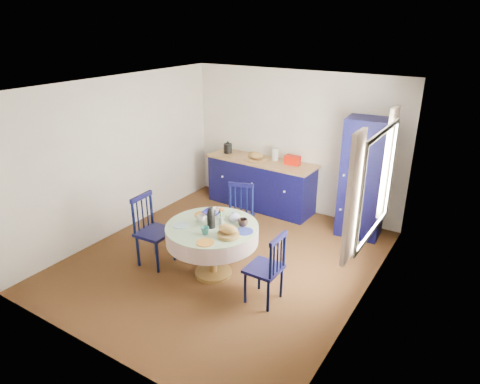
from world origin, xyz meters
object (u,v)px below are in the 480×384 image
(dining_table, at_px, (213,234))
(cobalt_bowl, at_px, (212,213))
(mug_b, at_px, (205,231))
(mug_d, at_px, (216,211))
(mug_c, at_px, (243,223))
(pantry_cabinet, at_px, (364,179))
(mug_a, at_px, (201,218))
(chair_far, at_px, (239,215))
(chair_right, at_px, (267,268))
(kitchen_counter, at_px, (261,183))
(chair_left, at_px, (152,230))

(dining_table, relative_size, cobalt_bowl, 4.95)
(mug_b, xyz_separation_m, mug_d, (-0.23, 0.56, -0.00))
(mug_c, height_order, mug_d, mug_c)
(pantry_cabinet, distance_m, mug_d, 2.43)
(mug_c, xyz_separation_m, cobalt_bowl, (-0.55, 0.07, -0.02))
(mug_a, xyz_separation_m, mug_b, (0.26, -0.26, 0.00))
(mug_c, bearing_deg, chair_far, 125.99)
(dining_table, bearing_deg, mug_d, 118.72)
(chair_far, xyz_separation_m, mug_a, (-0.04, -0.89, 0.30))
(chair_right, xyz_separation_m, mug_c, (-0.56, 0.34, 0.32))
(kitchen_counter, relative_size, pantry_cabinet, 1.08)
(kitchen_counter, distance_m, mug_d, 2.10)
(pantry_cabinet, bearing_deg, chair_left, -136.49)
(kitchen_counter, height_order, chair_left, kitchen_counter)
(mug_a, height_order, mug_b, mug_b)
(chair_far, bearing_deg, cobalt_bowl, -112.22)
(kitchen_counter, bearing_deg, cobalt_bowl, -76.88)
(pantry_cabinet, xyz_separation_m, chair_left, (-2.21, -2.44, -0.44))
(mug_b, bearing_deg, chair_left, 177.32)
(chair_left, bearing_deg, mug_c, -75.03)
(mug_d, relative_size, cobalt_bowl, 0.40)
(dining_table, height_order, mug_a, dining_table)
(chair_left, bearing_deg, mug_a, -75.56)
(chair_far, relative_size, cobalt_bowl, 3.90)
(pantry_cabinet, relative_size, dining_table, 1.56)
(chair_left, xyz_separation_m, cobalt_bowl, (0.71, 0.47, 0.26))
(chair_left, distance_m, chair_right, 1.82)
(pantry_cabinet, distance_m, cobalt_bowl, 2.49)
(pantry_cabinet, height_order, mug_d, pantry_cabinet)
(chair_right, relative_size, mug_b, 8.81)
(kitchen_counter, distance_m, dining_table, 2.43)
(mug_b, bearing_deg, cobalt_bowl, 116.96)
(kitchen_counter, height_order, mug_d, kitchen_counter)
(chair_far, distance_m, mug_b, 1.21)
(dining_table, relative_size, mug_b, 11.49)
(pantry_cabinet, relative_size, chair_left, 1.87)
(chair_left, xyz_separation_m, mug_d, (0.74, 0.52, 0.27))
(mug_a, distance_m, mug_d, 0.30)
(chair_far, bearing_deg, mug_d, -109.61)
(pantry_cabinet, height_order, chair_left, pantry_cabinet)
(mug_d, height_order, cobalt_bowl, mug_d)
(kitchen_counter, bearing_deg, chair_far, -70.96)
(dining_table, xyz_separation_m, chair_left, (-0.91, -0.20, -0.11))
(pantry_cabinet, distance_m, chair_right, 2.46)
(chair_right, distance_m, cobalt_bowl, 1.22)
(pantry_cabinet, bearing_deg, mug_d, -131.73)
(kitchen_counter, height_order, cobalt_bowl, kitchen_counter)
(pantry_cabinet, xyz_separation_m, cobalt_bowl, (-1.50, -1.97, -0.18))
(pantry_cabinet, relative_size, mug_a, 16.38)
(chair_far, distance_m, mug_d, 0.66)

